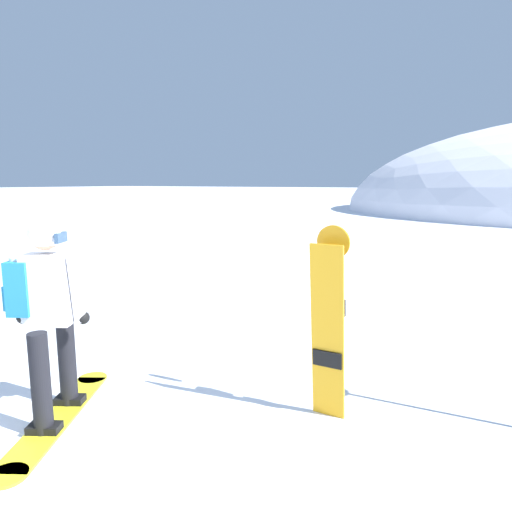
% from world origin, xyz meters
% --- Properties ---
extents(ground_plane, '(300.00, 300.00, 0.00)m').
position_xyz_m(ground_plane, '(0.00, 0.00, 0.00)').
color(ground_plane, white).
extents(snowboarder_main, '(1.01, 1.66, 1.71)m').
position_xyz_m(snowboarder_main, '(-0.45, 0.74, 0.92)').
color(snowboarder_main, yellow).
rests_on(snowboarder_main, ground).
extents(spare_snowboard, '(0.28, 0.20, 1.65)m').
position_xyz_m(spare_snowboard, '(1.57, 1.89, 0.84)').
color(spare_snowboard, orange).
rests_on(spare_snowboard, ground).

